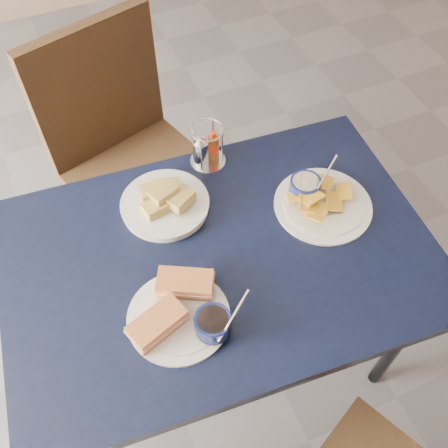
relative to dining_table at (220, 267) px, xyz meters
name	(u,v)px	position (x,y,z in m)	size (l,w,h in m)	color
ground	(235,298)	(0.16, 0.22, -0.68)	(6.00, 6.00, 0.00)	#57575D
dining_table	(220,267)	(0.00, 0.00, 0.00)	(1.22, 0.87, 0.75)	black
chair_far	(131,143)	(-0.06, 0.68, -0.10)	(0.59, 0.58, 1.01)	black
sandwich_plate	(182,311)	(-0.16, -0.13, 0.10)	(0.30, 0.26, 0.12)	white
plantain_plate	(317,198)	(0.33, 0.05, 0.09)	(0.28, 0.28, 0.12)	white
bread_basket	(165,202)	(-0.08, 0.21, 0.09)	(0.25, 0.25, 0.08)	white
condiment_caddy	(206,149)	(0.10, 0.33, 0.13)	(0.11, 0.11, 0.14)	silver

